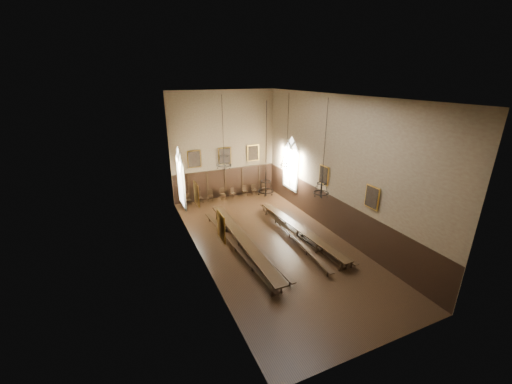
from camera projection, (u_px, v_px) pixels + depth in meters
floor at (272, 243)px, 19.97m from camera, size 9.00×18.00×0.02m
ceiling at (275, 96)px, 16.82m from camera, size 9.00×18.00×0.02m
wall_back at (224, 146)px, 26.10m from camera, size 9.00×0.02×9.00m
wall_front at (393, 249)px, 10.69m from camera, size 9.00×0.02×9.00m
wall_left at (198, 186)px, 16.67m from camera, size 0.02×18.00×9.00m
wall_right at (336, 167)px, 20.12m from camera, size 0.02×18.00×9.00m
wainscot_panelling at (272, 226)px, 19.53m from camera, size 9.00×18.00×2.50m
table_left at (242, 243)px, 19.17m from camera, size 0.84×10.39×0.81m
table_right at (300, 233)px, 20.55m from camera, size 1.18×9.18×0.71m
bench_left_outer at (235, 247)px, 18.95m from camera, size 0.86×10.11×0.45m
bench_left_inner at (252, 243)px, 19.46m from camera, size 0.77×9.48×0.43m
bench_right_inner at (290, 234)px, 20.57m from camera, size 0.92×9.91×0.45m
bench_right_outer at (304, 231)px, 20.98m from camera, size 0.96×9.66×0.43m
chair_0 at (188, 201)px, 25.88m from camera, size 0.46×0.46×0.91m
chair_1 at (200, 200)px, 26.17m from camera, size 0.52×0.52×0.97m
chair_2 at (210, 197)px, 26.62m from camera, size 0.54×0.54×0.99m
chair_3 at (223, 196)px, 26.97m from camera, size 0.43×0.43×0.97m
chair_4 at (233, 195)px, 27.35m from camera, size 0.48×0.48×0.86m
chair_5 at (245, 193)px, 27.75m from camera, size 0.42×0.42×0.91m
chair_6 at (254, 191)px, 28.09m from camera, size 0.47×0.47×0.90m
chair_7 at (264, 189)px, 28.60m from camera, size 0.45×0.45×0.90m
chandelier_back_left at (224, 161)px, 19.55m from camera, size 0.91×0.91×4.41m
chandelier_back_right at (287, 160)px, 20.94m from camera, size 0.84×0.84×4.75m
chandelier_front_left at (266, 185)px, 15.38m from camera, size 0.79×0.79×4.46m
chandelier_front_right at (321, 187)px, 17.34m from camera, size 0.86×0.86×5.25m
portrait_back_0 at (194, 159)px, 25.27m from camera, size 1.10×0.12×1.40m
portrait_back_1 at (225, 156)px, 26.27m from camera, size 1.10×0.12×1.40m
portrait_back_2 at (253, 153)px, 27.26m from camera, size 1.10×0.12×1.40m
portrait_left_0 at (196, 194)px, 17.85m from camera, size 0.12×1.00×1.30m
portrait_left_1 at (221, 227)px, 14.01m from camera, size 0.12×1.00×1.30m
portrait_right_0 at (324, 175)px, 21.20m from camera, size 0.12×1.00×1.30m
portrait_right_1 at (372, 197)px, 17.36m from camera, size 0.12×1.00×1.30m
window_right at (291, 163)px, 25.18m from camera, size 0.20×2.20×4.60m
window_left at (180, 177)px, 21.79m from camera, size 0.20×2.20×4.60m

